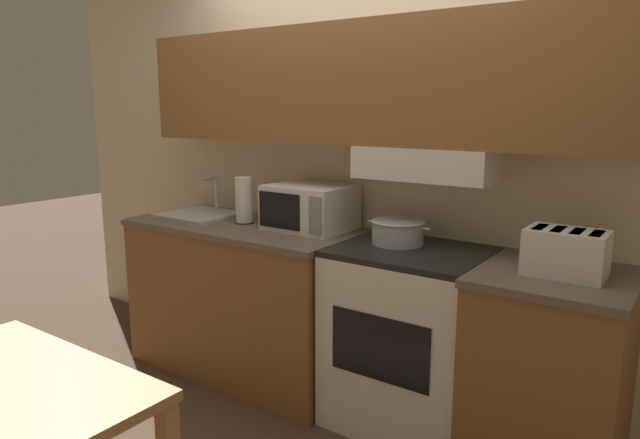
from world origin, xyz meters
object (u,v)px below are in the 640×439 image
stove_range (409,338)px  toaster (566,252)px  cooking_pot (398,231)px  microwave (310,207)px  sink_basin (199,214)px  paper_towel_roll (244,200)px

stove_range → toaster: bearing=-2.7°
stove_range → cooking_pot: bearing=151.3°
microwave → stove_range: bearing=-7.4°
stove_range → sink_basin: 1.55m
stove_range → toaster: size_ratio=2.85×
stove_range → microwave: size_ratio=2.05×
stove_range → microwave: bearing=172.6°
stove_range → microwave: microwave is taller
toaster → paper_towel_roll: 1.82m
stove_range → paper_towel_roll: paper_towel_roll is taller
cooking_pot → paper_towel_roll: bearing=-176.6°
toaster → paper_towel_roll: paper_towel_roll is taller
cooking_pot → paper_towel_roll: size_ratio=1.28×
microwave → toaster: microwave is taller
toaster → sink_basin: bearing=179.6°
sink_basin → paper_towel_roll: (0.37, 0.02, 0.12)m
stove_range → cooking_pot: (-0.11, 0.06, 0.53)m
microwave → sink_basin: size_ratio=0.99×
cooking_pot → sink_basin: size_ratio=0.77×
microwave → sink_basin: 0.81m
paper_towel_roll → cooking_pot: bearing=3.4°
microwave → paper_towel_roll: bearing=-168.2°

